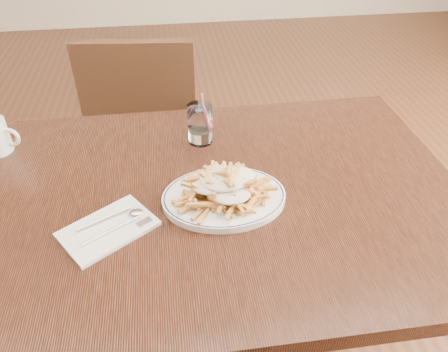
{
  "coord_description": "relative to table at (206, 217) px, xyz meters",
  "views": [
    {
      "loc": [
        -0.07,
        -0.77,
        1.39
      ],
      "look_at": [
        0.04,
        -0.04,
        0.82
      ],
      "focal_mm": 35.0,
      "sensor_mm": 36.0,
      "label": 1
    }
  ],
  "objects": [
    {
      "name": "table",
      "position": [
        0.0,
        0.0,
        0.0
      ],
      "size": [
        1.2,
        0.8,
        0.75
      ],
      "color": "black",
      "rests_on": "ground"
    },
    {
      "name": "chair_far",
      "position": [
        -0.16,
        0.74,
        -0.17
      ],
      "size": [
        0.45,
        0.45,
        0.88
      ],
      "color": "black",
      "rests_on": "ground"
    },
    {
      "name": "fries_plate",
      "position": [
        0.04,
        -0.04,
        0.09
      ],
      "size": [
        0.34,
        0.32,
        0.02
      ],
      "color": "white",
      "rests_on": "table"
    },
    {
      "name": "loaded_fries",
      "position": [
        0.04,
        -0.04,
        0.13
      ],
      "size": [
        0.22,
        0.18,
        0.06
      ],
      "color": "#C6883C",
      "rests_on": "fries_plate"
    },
    {
      "name": "napkin",
      "position": [
        -0.21,
        -0.1,
        0.08
      ],
      "size": [
        0.22,
        0.2,
        0.01
      ],
      "primitive_type": "cube",
      "rotation": [
        0.0,
        0.0,
        0.6
      ],
      "color": "white",
      "rests_on": "table"
    },
    {
      "name": "cutlery",
      "position": [
        -0.21,
        -0.09,
        0.09
      ],
      "size": [
        0.16,
        0.13,
        0.01
      ],
      "color": "silver",
      "rests_on": "napkin"
    },
    {
      "name": "water_glass",
      "position": [
        0.01,
        0.22,
        0.12
      ],
      "size": [
        0.07,
        0.07,
        0.14
      ],
      "color": "white",
      "rests_on": "table"
    }
  ]
}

